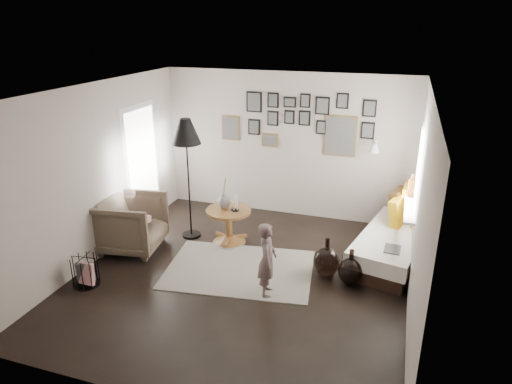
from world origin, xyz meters
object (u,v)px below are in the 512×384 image
(vase, at_px, (224,199))
(magazine_basket, at_px, (85,271))
(pedestal_table, at_px, (229,227))
(demijohn_small, at_px, (350,271))
(floor_lamp, at_px, (186,136))
(daybed, at_px, (393,239))
(armchair, at_px, (131,224))
(child, at_px, (267,260))
(demijohn_large, at_px, (326,261))

(vase, bearing_deg, magazine_basket, -125.47)
(pedestal_table, height_order, demijohn_small, pedestal_table)
(magazine_basket, bearing_deg, floor_lamp, 68.86)
(daybed, xyz_separation_m, demijohn_small, (-0.52, -0.98, -0.10))
(floor_lamp, xyz_separation_m, magazine_basket, (-0.71, -1.83, -1.51))
(armchair, xyz_separation_m, child, (2.39, -0.57, 0.08))
(pedestal_table, xyz_separation_m, magazine_basket, (-1.39, -1.82, -0.05))
(vase, height_order, armchair, vase)
(vase, height_order, demijohn_small, vase)
(magazine_basket, bearing_deg, vase, 54.53)
(daybed, height_order, demijohn_small, daybed)
(vase, distance_m, demijohn_small, 2.29)
(vase, distance_m, demijohn_large, 1.93)
(daybed, distance_m, child, 2.20)
(armchair, height_order, child, child)
(pedestal_table, height_order, daybed, daybed)
(pedestal_table, xyz_separation_m, demijohn_large, (1.69, -0.55, -0.04))
(magazine_basket, bearing_deg, armchair, 88.57)
(pedestal_table, distance_m, daybed, 2.57)
(floor_lamp, height_order, child, floor_lamp)
(armchair, relative_size, demijohn_large, 1.67)
(pedestal_table, height_order, magazine_basket, pedestal_table)
(pedestal_table, height_order, vase, vase)
(floor_lamp, relative_size, demijohn_small, 3.85)
(demijohn_large, xyz_separation_m, child, (-0.66, -0.71, 0.29))
(armchair, distance_m, floor_lamp, 1.62)
(daybed, xyz_separation_m, child, (-1.53, -1.57, 0.22))
(vase, bearing_deg, demijohn_small, -18.13)
(floor_lamp, xyz_separation_m, demijohn_small, (2.72, -0.68, -1.53))
(pedestal_table, bearing_deg, demijohn_small, -18.28)
(vase, xyz_separation_m, demijohn_small, (2.12, -0.69, -0.53))
(armchair, bearing_deg, daybed, -84.37)
(floor_lamp, relative_size, demijohn_large, 3.50)
(daybed, bearing_deg, demijohn_small, -105.02)
(demijohn_small, bearing_deg, daybed, 62.21)
(child, bearing_deg, floor_lamp, 40.78)
(pedestal_table, bearing_deg, vase, 165.96)
(vase, xyz_separation_m, demijohn_large, (1.77, -0.57, -0.51))
(demijohn_large, bearing_deg, daybed, 44.77)
(floor_lamp, bearing_deg, pedestal_table, -0.51)
(demijohn_large, bearing_deg, magazine_basket, -157.66)
(pedestal_table, height_order, child, child)
(vase, bearing_deg, floor_lamp, -178.68)
(armchair, relative_size, child, 0.93)
(child, bearing_deg, demijohn_small, -72.16)
(magazine_basket, relative_size, demijohn_large, 0.74)
(vase, distance_m, magazine_basket, 2.32)
(vase, bearing_deg, child, -49.26)
(pedestal_table, xyz_separation_m, child, (1.03, -1.27, 0.25))
(demijohn_small, distance_m, child, 1.21)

